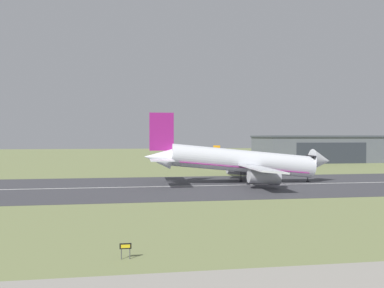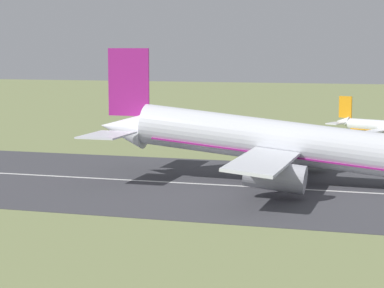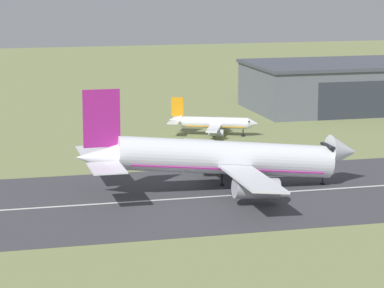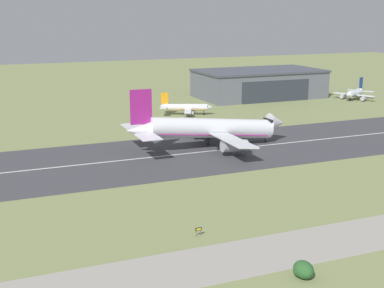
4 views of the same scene
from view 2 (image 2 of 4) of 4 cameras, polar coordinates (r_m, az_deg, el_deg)
name	(u,v)px [view 2 (image 2 of 4)]	position (r m, az deg, el deg)	size (l,w,h in m)	color
runway_strip	(45,176)	(115.17, -11.10, -2.39)	(479.15, 45.32, 0.06)	#3D3D42
runway_centreline	(45,176)	(115.17, -11.10, -2.37)	(431.23, 0.70, 0.01)	silver
airplane_landing	(273,142)	(106.73, 6.20, 0.14)	(52.73, 45.32, 19.17)	silver
airplane_parked_east	(383,127)	(158.05, 14.38, 1.24)	(22.10, 19.79, 9.10)	silver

